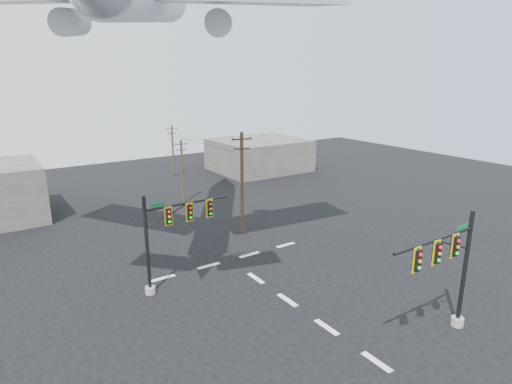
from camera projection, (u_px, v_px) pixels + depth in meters
ground at (327, 327)px, 26.68m from camera, size 120.00×120.00×0.00m
lane_markings at (276, 292)px, 30.95m from camera, size 14.00×21.20×0.01m
signal_mast_near at (450, 270)px, 24.77m from camera, size 7.23×0.84×7.59m
signal_mast_far at (169, 236)px, 30.53m from camera, size 6.89×0.80×7.31m
utility_pole_a at (242, 182)px, 41.11m from camera, size 1.99×0.58×10.03m
utility_pole_b at (182, 170)px, 51.37m from camera, size 1.56×0.40×7.78m
utility_pole_c at (173, 150)px, 65.15m from camera, size 1.54×0.65×7.83m
power_lines at (189, 139)px, 51.80m from camera, size 6.20×26.78×1.06m
building_right at (259, 155)px, 69.85m from camera, size 14.00×12.00×5.00m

